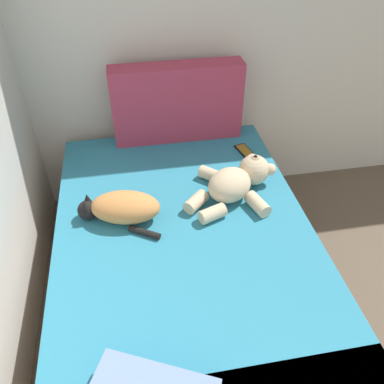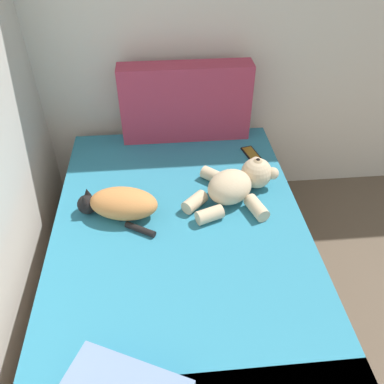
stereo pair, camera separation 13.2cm
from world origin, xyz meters
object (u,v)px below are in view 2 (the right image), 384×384
object	(u,v)px
bed	(182,273)
cell_phone	(251,153)
teddy_bear	(237,184)
cat	(120,204)
patterned_cushion	(186,103)

from	to	relation	value
bed	cell_phone	size ratio (longest dim) A/B	12.26
bed	teddy_bear	xyz separation A→B (m)	(0.32, 0.27, 0.36)
teddy_bear	cell_phone	xyz separation A→B (m)	(0.16, 0.38, -0.07)
bed	cell_phone	world-z (taller)	cell_phone
teddy_bear	cat	bearing A→B (deg)	-170.95
cat	bed	bearing A→B (deg)	-30.85
cat	cell_phone	world-z (taller)	cat
patterned_cushion	cell_phone	xyz separation A→B (m)	(0.38, -0.24, -0.24)
patterned_cushion	teddy_bear	distance (m)	0.68
patterned_cushion	teddy_bear	xyz separation A→B (m)	(0.22, -0.62, -0.16)
patterned_cushion	teddy_bear	bearing A→B (deg)	-70.30
cat	cell_phone	distance (m)	0.90
cat	cell_phone	bearing A→B (deg)	31.69
bed	cat	size ratio (longest dim) A/B	4.67
cat	teddy_bear	bearing A→B (deg)	9.05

